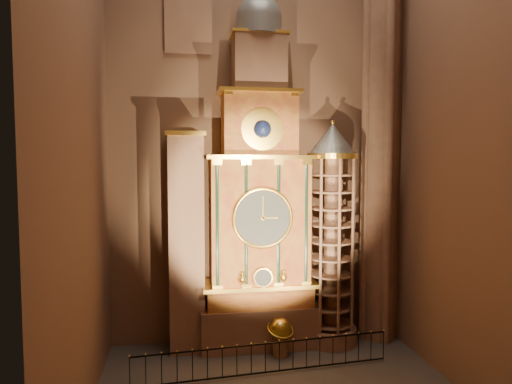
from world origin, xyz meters
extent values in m
plane|color=brown|center=(0.00, 6.00, 11.00)|extent=(22.00, 0.00, 22.00)
plane|color=brown|center=(-7.00, 0.00, 11.00)|extent=(0.00, 22.00, 22.00)
plane|color=brown|center=(7.00, 0.00, 11.00)|extent=(0.00, 22.00, 22.00)
cube|color=#8C634C|center=(0.00, 5.00, 1.00)|extent=(5.60, 2.20, 2.00)
cube|color=maroon|center=(0.00, 5.00, 2.50)|extent=(5.00, 2.00, 1.00)
cube|color=#FFCC4B|center=(0.00, 4.95, 3.05)|extent=(5.40, 2.30, 0.18)
cube|color=maroon|center=(0.00, 5.00, 6.00)|extent=(4.60, 2.00, 6.00)
cylinder|color=black|center=(-2.05, 4.14, 6.00)|extent=(0.32, 0.32, 5.60)
cylinder|color=black|center=(-0.75, 4.14, 6.00)|extent=(0.32, 0.32, 5.60)
cylinder|color=black|center=(0.75, 4.14, 6.00)|extent=(0.32, 0.32, 5.60)
cylinder|color=black|center=(2.05, 4.14, 6.00)|extent=(0.32, 0.32, 5.60)
cube|color=#FFCC4B|center=(0.00, 4.95, 9.05)|extent=(5.00, 2.25, 0.18)
cylinder|color=#2D3033|center=(0.00, 3.99, 6.30)|extent=(2.60, 0.12, 2.60)
torus|color=#FFCC4B|center=(0.00, 3.94, 6.30)|extent=(2.80, 0.16, 2.80)
cylinder|color=#FFCC4B|center=(0.00, 3.84, 3.60)|extent=(0.90, 0.10, 0.90)
sphere|color=#FFCC4B|center=(-0.95, 3.89, 3.55)|extent=(0.36, 0.36, 0.36)
sphere|color=#FFCC4B|center=(0.95, 3.89, 3.55)|extent=(0.36, 0.36, 0.36)
cube|color=maroon|center=(0.00, 5.00, 10.50)|extent=(3.40, 1.80, 3.00)
sphere|color=#0C1840|center=(0.00, 4.09, 10.30)|extent=(0.80, 0.80, 0.80)
cube|color=#FFCC4B|center=(0.00, 4.95, 12.05)|extent=(3.80, 2.00, 0.15)
cube|color=#8C634C|center=(0.00, 5.00, 13.30)|extent=(2.40, 1.60, 2.60)
sphere|color=slate|center=(0.00, 5.00, 15.40)|extent=(2.10, 2.10, 2.10)
cube|color=#8C634C|center=(-3.40, 5.00, 5.00)|extent=(1.60, 1.40, 10.00)
cube|color=#FFCC4B|center=(-3.40, 4.58, 3.00)|extent=(1.35, 0.10, 2.10)
cube|color=#542116|center=(-3.40, 4.52, 3.00)|extent=(1.05, 0.04, 1.75)
cube|color=#FFCC4B|center=(-3.40, 4.58, 5.60)|extent=(1.35, 0.10, 2.10)
cube|color=#542116|center=(-3.40, 4.52, 5.60)|extent=(1.05, 0.04, 1.75)
cube|color=#FFCC4B|center=(-3.40, 4.58, 8.20)|extent=(1.35, 0.10, 2.10)
cube|color=#542116|center=(-3.40, 4.52, 8.20)|extent=(1.05, 0.04, 1.75)
cube|color=#FFCC4B|center=(-3.40, 5.00, 10.10)|extent=(1.80, 1.60, 0.20)
cylinder|color=#8C634C|center=(3.50, 4.70, 0.40)|extent=(2.50, 2.50, 0.80)
cylinder|color=#8C634C|center=(3.50, 4.70, 4.90)|extent=(0.70, 0.70, 8.20)
cylinder|color=#FFCC4B|center=(3.50, 4.70, 9.10)|extent=(2.40, 2.40, 0.25)
cone|color=slate|center=(3.50, 4.70, 9.90)|extent=(2.30, 2.30, 1.50)
sphere|color=#FFCC4B|center=(3.50, 4.70, 10.70)|extent=(0.20, 0.20, 0.20)
cylinder|color=#8C634C|center=(6.10, 5.00, 11.00)|extent=(1.60, 1.60, 22.00)
cylinder|color=#8C634C|center=(6.90, 5.00, 11.00)|extent=(0.44, 0.44, 22.00)
cylinder|color=#8C634C|center=(5.30, 5.00, 11.00)|extent=(0.44, 0.44, 22.00)
cylinder|color=#8C634C|center=(6.10, 5.80, 11.00)|extent=(0.44, 0.44, 22.00)
cylinder|color=#8C634C|center=(6.10, 4.20, 11.00)|extent=(0.44, 0.44, 22.00)
cylinder|color=#8C634C|center=(0.75, 3.60, 0.38)|extent=(0.66, 0.66, 0.77)
sphere|color=gold|center=(0.75, 3.60, 1.26)|extent=(0.99, 0.99, 0.99)
torus|color=gold|center=(0.75, 3.60, 1.26)|extent=(1.49, 1.44, 0.53)
cube|color=black|center=(-0.25, 1.90, 1.33)|extent=(10.82, 0.93, 0.06)
cube|color=black|center=(-0.25, 1.90, 0.11)|extent=(10.82, 0.93, 0.06)
camera|label=1|loc=(-3.66, -16.13, 8.91)|focal=32.00mm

